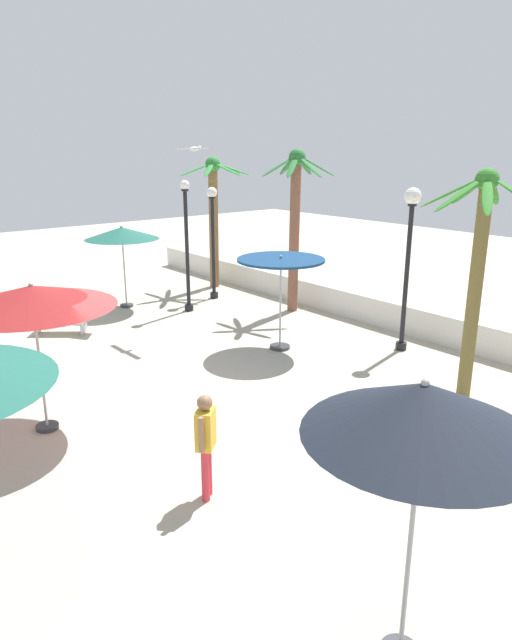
% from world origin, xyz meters
% --- Properties ---
extents(ground_plane, '(56.00, 56.00, 0.00)m').
position_xyz_m(ground_plane, '(0.00, 0.00, 0.00)').
color(ground_plane, '#B2A893').
extents(boundary_wall, '(25.20, 0.30, 0.81)m').
position_xyz_m(boundary_wall, '(0.00, 8.31, 0.40)').
color(boundary_wall, silver).
rests_on(boundary_wall, ground_plane).
extents(patio_umbrella_0, '(2.21, 2.21, 2.47)m').
position_xyz_m(patio_umbrella_0, '(-1.18, 4.69, 2.17)').
color(patio_umbrella_0, '#333338').
rests_on(patio_umbrella_0, ground_plane).
extents(patio_umbrella_1, '(2.19, 2.19, 3.09)m').
position_xyz_m(patio_umbrella_1, '(6.59, -0.60, 2.78)').
color(patio_umbrella_1, '#333338').
rests_on(patio_umbrella_1, ground_plane).
extents(patio_umbrella_3, '(2.90, 2.90, 2.80)m').
position_xyz_m(patio_umbrella_3, '(-0.65, -1.62, 2.54)').
color(patio_umbrella_3, '#333338').
rests_on(patio_umbrella_3, ground_plane).
extents(patio_umbrella_4, '(2.36, 2.36, 2.68)m').
position_xyz_m(patio_umbrella_4, '(-7.45, 3.50, 2.41)').
color(patio_umbrella_4, '#333338').
rests_on(patio_umbrella_4, ground_plane).
extents(palm_tree_0, '(2.28, 2.33, 4.68)m').
position_xyz_m(palm_tree_0, '(3.57, 5.57, 2.98)').
color(palm_tree_0, brown).
rests_on(palm_tree_0, ground_plane).
extents(palm_tree_1, '(2.71, 2.75, 4.75)m').
position_xyz_m(palm_tree_1, '(-7.90, 7.43, 3.00)').
color(palm_tree_1, brown).
rests_on(palm_tree_1, ground_plane).
extents(palm_tree_3, '(2.30, 2.23, 5.02)m').
position_xyz_m(palm_tree_3, '(-3.59, 7.43, 3.12)').
color(palm_tree_3, brown).
rests_on(palm_tree_3, ground_plane).
extents(lamp_post_0, '(0.30, 0.30, 4.11)m').
position_xyz_m(lamp_post_0, '(-5.73, 4.84, 2.22)').
color(lamp_post_0, black).
rests_on(lamp_post_0, ground_plane).
extents(lamp_post_1, '(0.35, 0.35, 3.79)m').
position_xyz_m(lamp_post_1, '(-6.53, 6.40, 2.25)').
color(lamp_post_1, black).
rests_on(lamp_post_1, ground_plane).
extents(lamp_post_2, '(0.41, 0.41, 4.13)m').
position_xyz_m(lamp_post_2, '(0.89, 7.07, 2.72)').
color(lamp_post_2, black).
rests_on(lamp_post_2, ground_plane).
extents(lounge_chair_0, '(1.59, 1.80, 0.83)m').
position_xyz_m(lounge_chair_0, '(-5.94, 0.94, 0.40)').
color(lounge_chair_0, '#B7B7BC').
rests_on(lounge_chair_0, ground_plane).
extents(guest_0, '(0.42, 0.44, 1.67)m').
position_xyz_m(guest_0, '(3.04, -0.55, 1.01)').
color(guest_0, '#D8333F').
rests_on(guest_0, ground_plane).
extents(seagull_0, '(1.40, 0.38, 0.14)m').
position_xyz_m(seagull_0, '(-4.11, 4.17, 5.02)').
color(seagull_0, white).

